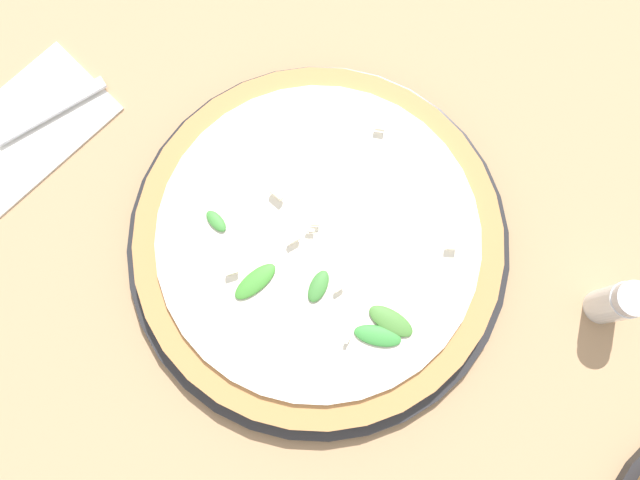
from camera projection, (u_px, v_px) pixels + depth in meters
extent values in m
plane|color=#9E7A56|center=(289.00, 266.00, 0.59)|extent=(6.00, 6.00, 0.00)
cylinder|color=black|center=(320.00, 245.00, 0.59)|extent=(0.36, 0.36, 0.01)
cylinder|color=#AD7542|center=(320.00, 242.00, 0.57)|extent=(0.34, 0.34, 0.02)
cylinder|color=silver|center=(320.00, 239.00, 0.56)|extent=(0.29, 0.29, 0.01)
ellipsoid|color=#397E2A|center=(256.00, 283.00, 0.54)|extent=(0.05, 0.02, 0.01)
ellipsoid|color=#397D32|center=(216.00, 221.00, 0.56)|extent=(0.01, 0.02, 0.01)
ellipsoid|color=#3E722D|center=(391.00, 321.00, 0.54)|extent=(0.03, 0.05, 0.01)
ellipsoid|color=#317C32|center=(378.00, 336.00, 0.54)|extent=(0.04, 0.04, 0.01)
ellipsoid|color=#37722F|center=(318.00, 286.00, 0.54)|extent=(0.03, 0.03, 0.01)
cube|color=#EFE5C6|center=(339.00, 289.00, 0.54)|extent=(0.01, 0.00, 0.00)
cube|color=#EFE5C6|center=(345.00, 341.00, 0.53)|extent=(0.01, 0.01, 0.00)
cube|color=#EFE5C6|center=(380.00, 128.00, 0.57)|extent=(0.01, 0.01, 0.01)
cube|color=#EFE5C6|center=(232.00, 272.00, 0.54)|extent=(0.01, 0.01, 0.01)
cube|color=#EFE5C6|center=(315.00, 224.00, 0.55)|extent=(0.01, 0.01, 0.00)
cube|color=#EFE5C6|center=(310.00, 230.00, 0.55)|extent=(0.01, 0.01, 0.00)
cube|color=#EFE5C6|center=(294.00, 240.00, 0.55)|extent=(0.01, 0.01, 0.01)
cube|color=#EFE5C6|center=(451.00, 248.00, 0.55)|extent=(0.01, 0.01, 0.01)
cube|color=#EFE5C6|center=(277.00, 194.00, 0.56)|extent=(0.01, 0.01, 0.01)
cube|color=silver|center=(28.00, 127.00, 0.61)|extent=(0.17, 0.13, 0.01)
cube|color=silver|center=(51.00, 111.00, 0.61)|extent=(0.12, 0.02, 0.00)
cylinder|color=silver|center=(614.00, 303.00, 0.55)|extent=(0.03, 0.03, 0.06)
cylinder|color=#B7B7BF|center=(632.00, 299.00, 0.52)|extent=(0.03, 0.03, 0.01)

